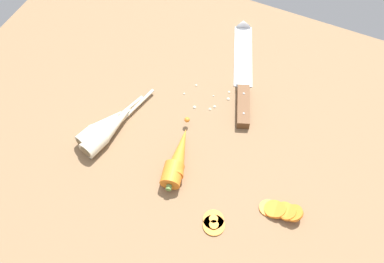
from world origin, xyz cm
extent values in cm
cube|color=brown|center=(0.00, 0.00, -2.00)|extent=(120.00, 90.00, 4.00)
cube|color=silver|center=(1.69, 24.81, 0.25)|extent=(11.30, 20.24, 0.50)
cone|color=silver|center=(-2.34, 35.26, 0.25)|extent=(4.77, 4.22, 3.96)
cube|color=silver|center=(5.29, 15.48, 1.10)|extent=(3.46, 2.92, 2.20)
cube|color=brown|center=(7.63, 9.41, 1.10)|extent=(6.57, 11.27, 2.20)
sphere|color=silver|center=(6.62, 12.02, 2.20)|extent=(0.50, 0.50, 0.50)
sphere|color=silver|center=(8.64, 6.80, 2.20)|extent=(0.50, 0.50, 0.50)
cylinder|color=orange|center=(0.93, -13.60, 2.10)|extent=(5.18, 5.66, 4.20)
cone|color=orange|center=(-0.37, -7.94, 2.10)|extent=(6.49, 12.22, 3.99)
sphere|color=orange|center=(-2.14, -0.22, 2.10)|extent=(1.20, 1.20, 1.20)
cylinder|color=#5B7F3D|center=(1.60, -16.55, 2.10)|extent=(1.39, 1.24, 1.20)
cylinder|color=beige|center=(-19.44, -13.20, 2.00)|extent=(5.08, 5.24, 4.00)
cone|color=beige|center=(-17.68, -7.59, 2.00)|extent=(5.88, 8.32, 3.80)
cylinder|color=beige|center=(-15.87, -1.85, 1.10)|extent=(3.11, 7.97, 0.70)
cylinder|color=#7A6647|center=(-20.07, -15.22, 2.00)|extent=(2.76, 1.13, 2.80)
cylinder|color=beige|center=(-17.58, -13.91, 2.00)|extent=(5.05, 5.95, 4.00)
cone|color=beige|center=(-15.99, -6.86, 2.00)|extent=(5.74, 9.85, 3.80)
cylinder|color=beige|center=(-14.36, 0.36, 1.10)|extent=(2.88, 9.91, 0.70)
cylinder|color=#7A6647|center=(-18.15, -16.45, 2.00)|extent=(2.80, 0.91, 2.80)
cylinder|color=orange|center=(21.14, -11.37, 0.35)|extent=(3.61, 3.61, 0.70)
cylinder|color=orange|center=(22.28, -11.31, 0.60)|extent=(3.89, 3.85, 1.78)
cylinder|color=orange|center=(22.99, -11.34, 0.84)|extent=(3.58, 3.59, 2.08)
cylinder|color=orange|center=(24.18, -10.95, 1.09)|extent=(3.63, 3.59, 1.78)
cylinder|color=orange|center=(25.01, -11.15, 1.33)|extent=(3.53, 3.58, 2.21)
cylinder|color=orange|center=(26.12, -10.93, 1.57)|extent=(3.60, 3.64, 2.20)
cylinder|color=orange|center=(12.74, -19.30, 0.35)|extent=(4.35, 4.35, 0.70)
cylinder|color=orange|center=(12.74, -19.30, 0.62)|extent=(1.83, 1.83, 0.16)
cylinder|color=orange|center=(12.21, -18.26, 0.35)|extent=(4.16, 4.16, 0.70)
cylinder|color=orange|center=(12.21, -18.26, 0.62)|extent=(1.75, 1.75, 0.16)
sphere|color=beige|center=(-5.05, 11.22, 0.31)|extent=(0.62, 0.62, 0.62)
sphere|color=beige|center=(-0.28, 10.06, 0.21)|extent=(0.42, 0.42, 0.42)
sphere|color=beige|center=(2.90, 12.59, 0.32)|extent=(0.64, 0.64, 0.64)
sphere|color=beige|center=(1.45, 7.26, 0.36)|extent=(0.72, 0.72, 0.72)
sphere|color=beige|center=(-6.57, 7.73, 0.25)|extent=(0.50, 0.50, 0.50)
sphere|color=beige|center=(3.49, 10.62, 0.40)|extent=(0.81, 0.81, 0.81)
sphere|color=beige|center=(-2.69, 5.14, 0.39)|extent=(0.78, 0.78, 0.78)
sphere|color=beige|center=(0.80, 6.15, 0.34)|extent=(0.67, 0.67, 0.67)
camera|label=1|loc=(22.31, -50.09, 83.03)|focal=41.57mm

